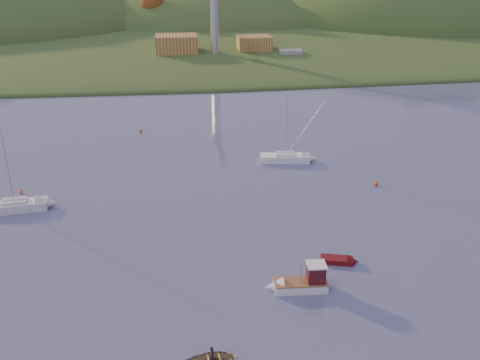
{
  "coord_description": "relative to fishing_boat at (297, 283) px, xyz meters",
  "views": [
    {
      "loc": [
        -9.97,
        -21.59,
        29.68
      ],
      "look_at": [
        -2.56,
        34.98,
        4.17
      ],
      "focal_mm": 40.0,
      "sensor_mm": 36.0,
      "label": 1
    }
  ],
  "objects": [
    {
      "name": "far_shore",
      "position": [
        -0.6,
        211.37,
        -0.81
      ],
      "size": [
        620.0,
        220.0,
        1.5
      ],
      "primitive_type": "cube",
      "color": "#2F4E1F",
      "rests_on": "ground"
    },
    {
      "name": "shore_slope",
      "position": [
        -0.6,
        146.37,
        -0.81
      ],
      "size": [
        640.0,
        150.0,
        7.0
      ],
      "primitive_type": "ellipsoid",
      "color": "#2F4E1F",
      "rests_on": "ground"
    },
    {
      "name": "hill_center",
      "position": [
        9.4,
        191.37,
        -0.81
      ],
      "size": [
        140.0,
        120.0,
        36.0
      ],
      "primitive_type": "ellipsoid",
      "color": "#2F4E1F",
      "rests_on": "ground"
    },
    {
      "name": "hill_right",
      "position": [
        94.4,
        176.37,
        -0.81
      ],
      "size": [
        150.0,
        130.0,
        60.0
      ],
      "primitive_type": "ellipsoid",
      "color": "#2F4E1F",
      "rests_on": "ground"
    },
    {
      "name": "hillside_trees",
      "position": [
        -0.6,
        166.37,
        -0.81
      ],
      "size": [
        280.0,
        50.0,
        32.0
      ],
      "primitive_type": null,
      "color": "#254719",
      "rests_on": "ground"
    },
    {
      "name": "wharf",
      "position": [
        4.4,
        103.37,
        0.39
      ],
      "size": [
        42.0,
        16.0,
        2.4
      ],
      "primitive_type": "cube",
      "color": "slate",
      "rests_on": "ground"
    },
    {
      "name": "shed_west",
      "position": [
        -8.6,
        104.37,
        3.99
      ],
      "size": [
        11.0,
        8.0,
        4.8
      ],
      "primitive_type": "cube",
      "color": "olive",
      "rests_on": "wharf"
    },
    {
      "name": "shed_east",
      "position": [
        12.4,
        105.37,
        3.59
      ],
      "size": [
        9.0,
        7.0,
        4.0
      ],
      "primitive_type": "cube",
      "color": "olive",
      "rests_on": "wharf"
    },
    {
      "name": "fishing_boat",
      "position": [
        0.0,
        0.0,
        0.0
      ],
      "size": [
        5.86,
        2.14,
        3.68
      ],
      "rotation": [
        0.0,
        0.0,
        3.08
      ],
      "color": "silver",
      "rests_on": "ground"
    },
    {
      "name": "sailboat_near",
      "position": [
        -30.03,
        20.2,
        -0.12
      ],
      "size": [
        7.74,
        3.05,
        10.46
      ],
      "rotation": [
        0.0,
        0.0,
        0.11
      ],
      "color": "silver",
      "rests_on": "ground"
    },
    {
      "name": "sailboat_far",
      "position": [
        5.47,
        31.43,
        -0.14
      ],
      "size": [
        7.48,
        3.2,
        10.04
      ],
      "rotation": [
        0.0,
        0.0,
        -0.15
      ],
      "color": "white",
      "rests_on": "ground"
    },
    {
      "name": "paddler",
      "position": [
        -8.56,
        -8.63,
        -0.06
      ],
      "size": [
        0.43,
        0.59,
        1.51
      ],
      "primitive_type": "imported",
      "rotation": [
        0.0,
        0.0,
        1.7
      ],
      "color": "black",
      "rests_on": "ground"
    },
    {
      "name": "red_tender",
      "position": [
        5.8,
        3.87,
        -0.54
      ],
      "size": [
        4.02,
        2.3,
        1.3
      ],
      "rotation": [
        0.0,
        0.0,
        -0.28
      ],
      "color": "#530B0E",
      "rests_on": "ground"
    },
    {
      "name": "work_vessel",
      "position": [
        21.2,
        99.37,
        0.47
      ],
      "size": [
        14.34,
        6.11,
        3.6
      ],
      "rotation": [
        0.0,
        0.0,
        -0.08
      ],
      "color": "slate",
      "rests_on": "ground"
    },
    {
      "name": "buoy_1",
      "position": [
        15.79,
        21.47,
        -0.56
      ],
      "size": [
        0.5,
        0.5,
        0.5
      ],
      "primitive_type": "sphere",
      "color": "#F23D0C",
      "rests_on": "ground"
    },
    {
      "name": "buoy_2",
      "position": [
        -30.53,
        25.09,
        -0.56
      ],
      "size": [
        0.5,
        0.5,
        0.5
      ],
      "primitive_type": "sphere",
      "color": "#F23D0C",
      "rests_on": "ground"
    },
    {
      "name": "buoy_3",
      "position": [
        -16.15,
        47.62,
        -0.56
      ],
      "size": [
        0.5,
        0.5,
        0.5
      ],
      "primitive_type": "sphere",
      "color": "#F23D0C",
      "rests_on": "ground"
    }
  ]
}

